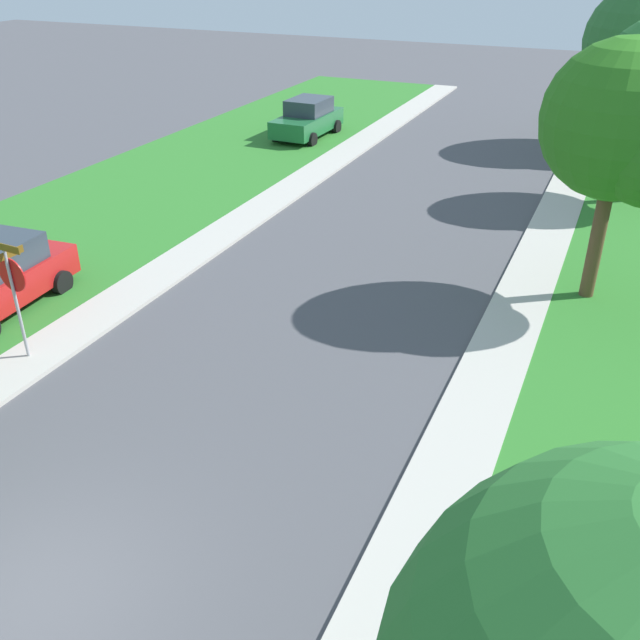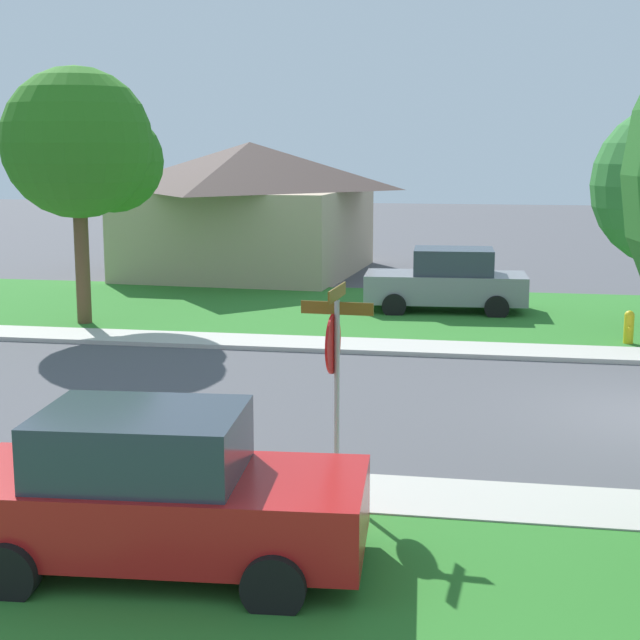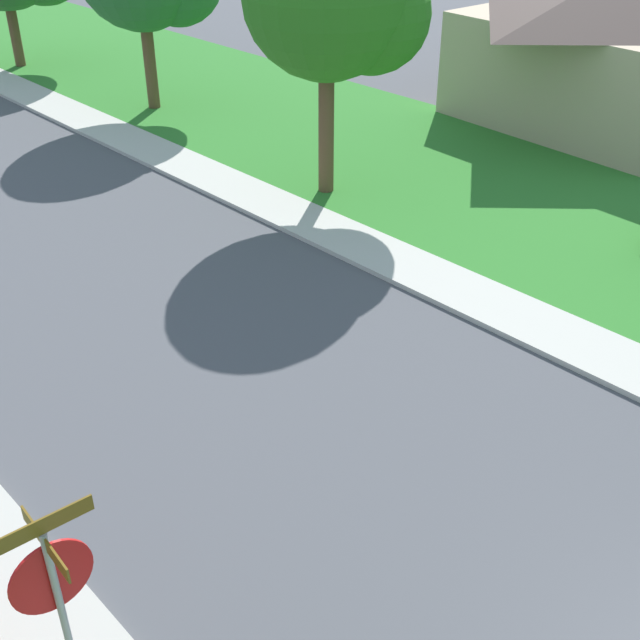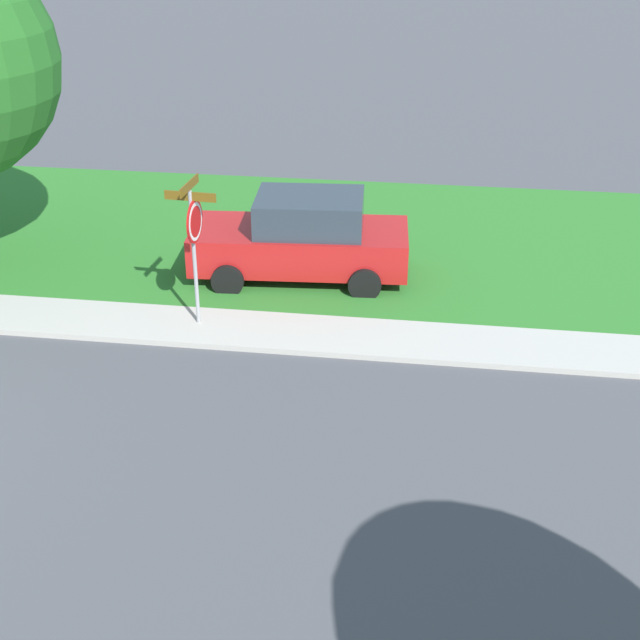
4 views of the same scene
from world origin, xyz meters
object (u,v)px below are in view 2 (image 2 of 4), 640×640
stop_sign_far_corner (335,356)px  house_right_setback (250,206)px  tree_sidewalk_mid (86,148)px  fire_hydrant (629,328)px  car_grey_kerbside_mid (447,281)px  car_red_near_corner (157,493)px

stop_sign_far_corner → house_right_setback: 22.65m
tree_sidewalk_mid → fire_hydrant: (-0.49, -13.01, -3.97)m
car_grey_kerbside_mid → tree_sidewalk_mid: size_ratio=0.69×
fire_hydrant → stop_sign_far_corner: bearing=155.1°
car_red_near_corner → house_right_setback: size_ratio=0.47×
stop_sign_far_corner → car_grey_kerbside_mid: 14.55m
car_grey_kerbside_mid → car_red_near_corner: same height
car_red_near_corner → fire_hydrant: size_ratio=5.32×
stop_sign_far_corner → car_grey_kerbside_mid: stop_sign_far_corner is taller
car_grey_kerbside_mid → fire_hydrant: car_grey_kerbside_mid is taller
car_grey_kerbside_mid → tree_sidewalk_mid: bearing=110.7°
house_right_setback → tree_sidewalk_mid: bearing=171.9°
car_red_near_corner → tree_sidewalk_mid: bearing=25.6°
tree_sidewalk_mid → car_red_near_corner: bearing=-154.4°
stop_sign_far_corner → fire_hydrant: stop_sign_far_corner is taller
car_grey_kerbside_mid → tree_sidewalk_mid: (-3.30, 8.75, 3.54)m
tree_sidewalk_mid → house_right_setback: (10.48, -1.48, -2.03)m
tree_sidewalk_mid → fire_hydrant: 13.61m
car_grey_kerbside_mid → house_right_setback: size_ratio=0.46×
house_right_setback → stop_sign_far_corner: bearing=-163.2°
stop_sign_far_corner → tree_sidewalk_mid: (11.20, 8.04, 2.52)m
car_grey_kerbside_mid → car_red_near_corner: size_ratio=0.99×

